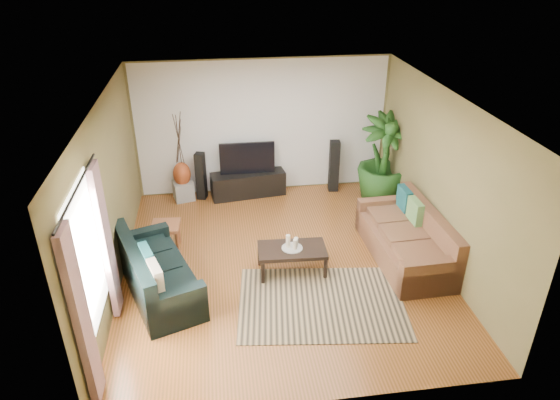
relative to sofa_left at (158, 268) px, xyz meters
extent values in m
plane|color=brown|center=(1.87, 0.48, -0.42)|extent=(5.50, 5.50, 0.00)
plane|color=white|center=(1.87, 0.48, 2.28)|extent=(5.50, 5.50, 0.00)
plane|color=olive|center=(1.87, 3.23, 0.93)|extent=(5.00, 0.00, 5.00)
plane|color=olive|center=(1.87, -2.27, 0.93)|extent=(5.00, 0.00, 5.00)
plane|color=olive|center=(-0.63, 0.48, 0.92)|extent=(0.00, 5.50, 5.50)
plane|color=olive|center=(4.37, 0.48, 0.92)|extent=(0.00, 5.50, 5.50)
plane|color=white|center=(1.87, 3.22, 0.93)|extent=(4.90, 0.00, 4.90)
plane|color=white|center=(-0.61, -1.12, 0.97)|extent=(0.00, 1.80, 1.80)
cube|color=gray|center=(-0.56, -1.87, 0.72)|extent=(0.08, 0.35, 2.20)
cube|color=gray|center=(-0.56, -0.37, 0.72)|extent=(0.08, 0.35, 2.20)
cylinder|color=black|center=(-0.56, -1.12, 1.87)|extent=(0.03, 1.90, 0.03)
cube|color=black|center=(0.00, 0.00, 0.00)|extent=(1.42, 2.07, 0.85)
cube|color=brown|center=(3.87, 0.36, 0.00)|extent=(1.03, 2.15, 0.85)
cube|color=#9C845B|center=(2.30, -0.58, -0.42)|extent=(2.54, 1.93, 0.01)
cube|color=black|center=(2.00, 0.24, -0.21)|extent=(1.07, 0.62, 0.43)
cylinder|color=#999994|center=(2.00, 0.24, 0.01)|extent=(0.32, 0.32, 0.01)
cylinder|color=beige|center=(1.94, 0.27, 0.12)|extent=(0.07, 0.07, 0.21)
cylinder|color=beige|center=(2.04, 0.20, 0.10)|extent=(0.07, 0.07, 0.16)
cylinder|color=beige|center=(2.07, 0.30, 0.08)|extent=(0.07, 0.07, 0.13)
cube|color=black|center=(1.54, 2.98, -0.18)|extent=(1.53, 0.64, 0.49)
cube|color=black|center=(1.54, 2.98, 0.39)|extent=(1.09, 0.06, 0.64)
cube|color=black|center=(0.61, 2.98, 0.06)|extent=(0.22, 0.23, 0.97)
cube|color=black|center=(3.31, 2.98, 0.11)|extent=(0.21, 0.23, 1.07)
imported|color=#1E4A18|center=(4.12, 2.40, 0.45)|extent=(1.05, 1.05, 1.75)
cylinder|color=black|center=(4.12, 2.40, -0.30)|extent=(0.32, 0.32, 0.25)
cube|color=#959592|center=(0.24, 2.98, -0.24)|extent=(0.46, 0.46, 0.38)
ellipsoid|color=#983F1B|center=(0.24, 2.98, 0.12)|extent=(0.34, 0.34, 0.48)
cube|color=brown|center=(0.03, 1.15, -0.18)|extent=(0.49, 0.49, 0.48)
camera|label=1|loc=(0.94, -6.12, 4.22)|focal=32.00mm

